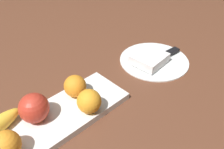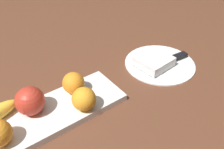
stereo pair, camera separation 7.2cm
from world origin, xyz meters
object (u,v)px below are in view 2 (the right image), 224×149
Objects in this scene: apple at (30,101)px; knife at (173,59)px; orange_near_apple at (73,83)px; orange_near_banana at (84,99)px; dinner_plate at (160,63)px; fruit_tray at (49,115)px; folded_napkin at (154,61)px.

apple is 0.50m from knife.
orange_near_apple is 0.08m from orange_near_banana.
orange_near_banana is 0.27× the size of dinner_plate.
orange_near_banana is 0.38m from knife.
apple is at bearing -31.35° from orange_near_banana.
fruit_tray is at bearing 3.23° from knife.
orange_near_apple is 0.33m from dinner_plate.
knife is at bearing 174.73° from apple.
fruit_tray is at bearing 0.00° from folded_napkin.
orange_near_banana is 0.34m from dinner_plate.
orange_near_apple is at bearing -178.48° from apple.
fruit_tray is 0.10m from orange_near_banana.
orange_near_apple is 0.26× the size of dinner_plate.
dinner_plate is 0.05m from knife.
orange_near_banana reaches higher than folded_napkin.
apple is at bearing -3.60° from dinner_plate.
folded_napkin is (-0.30, -0.04, -0.03)m from orange_near_banana.
apple is 0.45m from dinner_plate.
dinner_plate is (-0.33, -0.04, -0.05)m from orange_near_banana.
apple reaches higher than orange_near_banana.
apple is 0.70× the size of folded_napkin.
dinner_plate is 0.04m from folded_napkin.
orange_near_banana is at bearing 8.11° from folded_napkin.
fruit_tray is 3.82× the size of folded_napkin.
folded_napkin is 0.08m from knife.
knife is at bearing 172.39° from orange_near_apple.
apple reaches higher than folded_napkin.
apple is at bearing -41.45° from fruit_tray.
apple reaches higher than dinner_plate.
dinner_plate is (-0.32, 0.03, -0.05)m from orange_near_apple.
orange_near_banana is 0.59× the size of folded_napkin.
orange_near_banana is at bearing 148.65° from apple.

